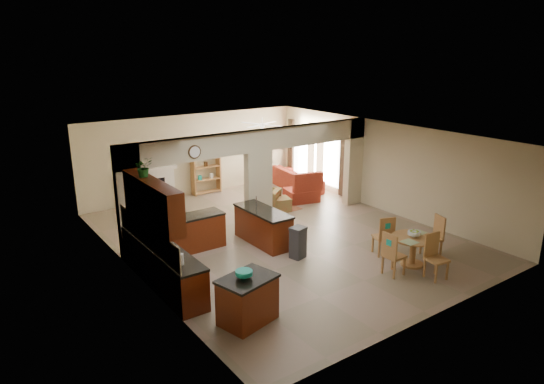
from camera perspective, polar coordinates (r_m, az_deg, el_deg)
floor at (r=13.27m, az=0.84°, el=-5.25°), size 10.00×10.00×0.00m
ceiling at (r=12.50m, az=0.89°, el=6.75°), size 10.00×10.00×0.00m
wall_back at (r=16.98m, az=-9.18°, el=4.36°), size 8.00×0.00×8.00m
wall_front at (r=9.48m, az=19.13°, el=-6.29°), size 8.00×0.00×8.00m
wall_left at (r=11.04m, az=-16.15°, el=-2.78°), size 0.00×10.00×10.00m
wall_right at (r=15.44m, az=12.94°, el=2.93°), size 0.00×10.00×10.00m
partition_left_pier at (r=12.03m, az=-16.43°, el=-1.20°), size 0.60×0.25×2.80m
partition_center_pier at (r=13.68m, az=-1.61°, el=0.30°), size 0.80×0.25×2.20m
partition_right_pier at (r=15.90m, az=9.55°, el=3.51°), size 0.60×0.25×2.80m
partition_header at (r=13.36m, az=-1.66°, el=6.08°), size 8.00×0.25×0.60m
kitchen_counter at (r=11.40m, az=-11.83°, el=-6.89°), size 2.52×3.29×1.48m
upper_cabinets at (r=10.22m, az=-13.92°, el=-1.08°), size 0.35×2.40×0.90m
peninsula at (r=12.69m, az=-1.04°, el=-4.08°), size 0.70×1.85×0.91m
wall_clock at (r=12.26m, az=-9.08°, el=4.68°), size 0.34×0.03×0.34m
rug at (r=15.53m, az=-0.16°, el=-1.92°), size 1.60×1.30×0.01m
fireplace at (r=16.40m, az=-13.79°, el=0.82°), size 1.60×0.35×1.20m
shelving_unit at (r=17.09m, az=-7.78°, el=2.78°), size 1.00×0.32×1.80m
window_a at (r=17.04m, az=7.09°, el=3.80°), size 0.02×0.90×1.90m
window_b at (r=18.29m, az=3.50°, el=4.78°), size 0.02×0.90×1.90m
glazed_door at (r=17.69m, az=5.22°, el=3.84°), size 0.02×0.70×2.10m
drape_a_left at (r=16.58m, az=8.38°, el=3.40°), size 0.10×0.28×2.30m
drape_a_right at (r=17.45m, az=5.67°, el=4.15°), size 0.10×0.28×2.30m
drape_b_left at (r=17.82m, az=4.61°, el=4.44°), size 0.10×0.28×2.30m
drape_b_right at (r=18.73m, az=2.25°, el=5.08°), size 0.10×0.28×2.30m
ceiling_fan at (r=15.81m, az=-1.17°, el=7.95°), size 1.00×1.00×0.10m
kitchen_island at (r=9.22m, az=-2.89°, el=-12.53°), size 1.19×0.98×0.91m
teal_bowl at (r=8.96m, az=-3.32°, el=-9.65°), size 0.32×0.32×0.15m
trash_can at (r=11.86m, az=3.07°, el=-6.10°), size 0.41×0.37×0.73m
dining_table at (r=11.89m, az=16.27°, el=-6.14°), size 1.04×1.04×0.71m
fruit_bowl at (r=11.79m, az=16.37°, el=-4.72°), size 0.30×0.30×0.16m
sofa at (r=17.70m, az=2.78°, el=1.60°), size 2.58×1.28×0.72m
chaise at (r=16.28m, az=3.48°, el=-0.33°), size 1.20×1.06×0.41m
armchair at (r=15.25m, az=-0.64°, el=-0.90°), size 1.07×1.07×0.70m
ottoman at (r=15.30m, az=1.02°, el=-1.43°), size 0.69×0.69×0.41m
plant at (r=10.36m, az=-14.89°, el=2.86°), size 0.42×0.38×0.41m
chair_north at (r=12.22m, az=13.11°, el=-4.89°), size 0.54×0.54×1.02m
chair_east at (r=12.57m, az=18.63°, el=-4.73°), size 0.54×0.54×1.02m
chair_south at (r=11.40m, az=18.56°, el=-6.93°), size 0.47×0.47×1.02m
chair_west at (r=11.22m, az=13.92°, el=-6.92°), size 0.43×0.43×1.02m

